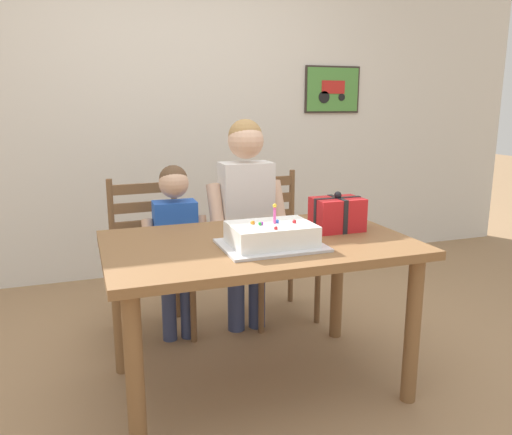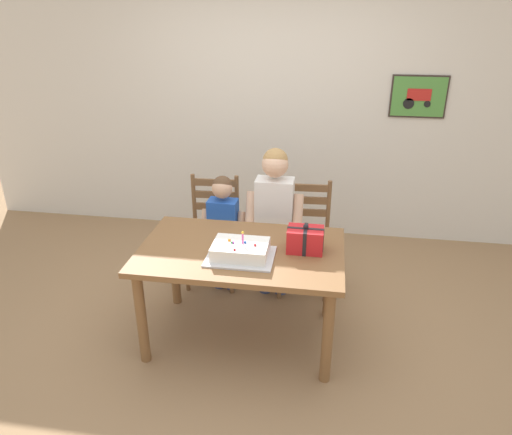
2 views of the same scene
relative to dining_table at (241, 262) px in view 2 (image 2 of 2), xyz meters
name	(u,v)px [view 2 (image 2 of 2)]	position (x,y,z in m)	size (l,w,h in m)	color
ground_plane	(242,336)	(0.00, 0.00, -0.63)	(20.00, 20.00, 0.00)	#997551
back_wall	(276,109)	(0.00, 1.91, 0.67)	(6.40, 0.11, 2.60)	silver
dining_table	(241,262)	(0.00, 0.00, 0.00)	(1.39, 0.87, 0.74)	brown
birthday_cake	(241,251)	(0.02, -0.12, 0.15)	(0.44, 0.34, 0.19)	silver
gift_box_red_large	(305,240)	(0.43, 0.05, 0.18)	(0.25, 0.17, 0.20)	red
chair_left	(213,230)	(-0.40, 0.78, -0.17)	(0.44, 0.44, 0.92)	brown
chair_right	(305,237)	(0.39, 0.78, -0.17)	(0.44, 0.44, 0.92)	brown
child_older	(274,209)	(0.15, 0.63, 0.13)	(0.45, 0.26, 1.26)	#38426B
child_younger	(223,223)	(-0.27, 0.63, -0.02)	(0.37, 0.21, 1.02)	#38426B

